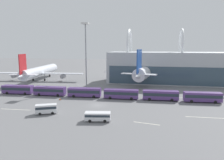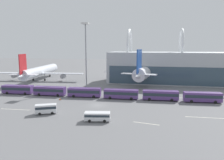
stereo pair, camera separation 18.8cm
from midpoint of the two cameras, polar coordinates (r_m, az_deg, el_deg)
ground_plane at (r=65.38m, az=-3.75°, el=-6.57°), size 440.00×440.00×0.00m
airliner_at_gate_near at (r=116.23m, az=-18.45°, el=2.13°), size 45.35×43.62×13.99m
airliner_at_gate_far at (r=104.32m, az=9.32°, el=2.31°), size 41.82×42.97×16.09m
shuttle_bus_0 at (r=87.02m, az=-23.34°, el=-2.14°), size 11.44×3.44×3.16m
shuttle_bus_1 at (r=80.36m, az=-15.87°, el=-2.61°), size 11.38×3.14×3.16m
shuttle_bus_2 at (r=75.62m, az=-7.14°, el=-3.04°), size 11.48×3.67×3.16m
shuttle_bus_3 at (r=72.49m, az=2.46°, el=-3.50°), size 11.38×3.18×3.16m
shuttle_bus_4 at (r=72.28m, az=12.61°, el=-3.75°), size 11.39×3.20×3.16m
shuttle_bus_5 at (r=73.68m, az=22.61°, el=-3.99°), size 11.46×3.59×3.16m
service_van_foreground at (r=59.31m, az=-16.79°, el=-7.10°), size 5.63×3.97×2.48m
service_van_crossing at (r=51.69m, az=-3.74°, el=-9.33°), size 6.24×3.17×2.12m
floodlight_mast at (r=91.84m, az=-6.84°, el=10.14°), size 2.90×2.90×26.83m
lane_stripe_0 at (r=51.10m, az=9.02°, el=-11.13°), size 5.98×1.31×0.01m
lane_stripe_1 at (r=91.21m, az=-25.43°, el=-2.99°), size 7.07×1.01×0.01m
lane_stripe_2 at (r=78.48m, az=18.96°, el=-4.42°), size 8.04×2.23×0.01m
lane_stripe_4 at (r=59.35m, az=24.44°, el=-8.98°), size 11.95×0.60×0.01m
lane_stripe_5 at (r=66.61m, az=-23.85°, el=-7.04°), size 8.79×0.60×0.01m
traffic_cone_0 at (r=73.04m, az=-13.36°, el=-4.84°), size 0.61×0.61×0.78m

